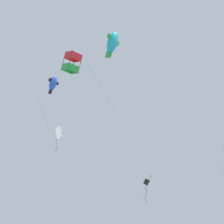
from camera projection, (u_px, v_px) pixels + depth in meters
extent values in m
cube|color=red|center=(70.00, 57.00, 35.29)|extent=(0.40, 1.33, 0.67)
cube|color=red|center=(77.00, 56.00, 34.29)|extent=(0.40, 1.33, 0.67)
cube|color=red|center=(68.00, 54.00, 34.38)|extent=(1.46, 0.19, 1.08)
cube|color=red|center=(78.00, 59.00, 35.21)|extent=(1.46, 0.19, 1.08)
cube|color=green|center=(67.00, 69.00, 35.12)|extent=(0.40, 1.33, 0.67)
cube|color=green|center=(74.00, 68.00, 34.12)|extent=(0.40, 1.33, 0.67)
cube|color=green|center=(65.00, 66.00, 34.21)|extent=(1.46, 0.19, 1.08)
cube|color=green|center=(75.00, 71.00, 35.03)|extent=(1.46, 0.19, 1.08)
cylinder|color=#332D28|center=(63.00, 61.00, 34.80)|extent=(0.73, 0.13, 2.01)
cylinder|color=#332D28|center=(73.00, 65.00, 35.62)|extent=(0.73, 0.13, 2.01)
cylinder|color=#332D28|center=(70.00, 60.00, 33.80)|extent=(0.73, 0.13, 2.01)
cylinder|color=#332D28|center=(80.00, 64.00, 34.62)|extent=(0.73, 0.13, 2.01)
ellipsoid|color=#1EB2C6|center=(112.00, 42.00, 27.82)|extent=(1.49, 1.11, 2.05)
cube|color=green|center=(110.00, 37.00, 27.49)|extent=(0.28, 0.69, 0.41)
cube|color=green|center=(116.00, 43.00, 28.24)|extent=(0.28, 0.69, 0.41)
cube|color=green|center=(109.00, 54.00, 27.62)|extent=(0.76, 0.17, 0.75)
sphere|color=black|center=(109.00, 34.00, 27.95)|extent=(0.21, 0.17, 0.19)
sphere|color=black|center=(113.00, 37.00, 28.35)|extent=(0.21, 0.17, 0.19)
cylinder|color=#47474C|center=(100.00, 85.00, 27.93)|extent=(0.93, 2.63, 4.23)
pyramid|color=green|center=(148.00, 181.00, 43.43)|extent=(2.33, 2.56, 1.48)
cube|color=black|center=(147.00, 182.00, 43.40)|extent=(0.74, 0.62, 0.96)
cube|color=black|center=(151.00, 176.00, 43.65)|extent=(0.51, 0.58, 0.17)
cylinder|color=#47474C|center=(146.00, 188.00, 43.13)|extent=(0.02, 0.01, 0.22)
cube|color=black|center=(146.00, 189.00, 43.10)|extent=(0.17, 0.05, 0.06)
cylinder|color=#47474C|center=(146.00, 189.00, 43.01)|extent=(0.05, 0.11, 0.23)
cube|color=black|center=(146.00, 190.00, 42.92)|extent=(0.16, 0.10, 0.06)
cylinder|color=#47474C|center=(146.00, 191.00, 42.90)|extent=(0.06, 0.02, 0.23)
cube|color=black|center=(147.00, 192.00, 42.87)|extent=(0.17, 0.05, 0.06)
cylinder|color=#47474C|center=(146.00, 193.00, 42.83)|extent=(0.04, 0.04, 0.23)
cube|color=black|center=(146.00, 194.00, 42.79)|extent=(0.17, 0.03, 0.06)
cylinder|color=#47474C|center=(146.00, 195.00, 42.79)|extent=(0.02, 0.16, 0.23)
cube|color=black|center=(145.00, 196.00, 42.80)|extent=(0.09, 0.16, 0.06)
cylinder|color=#47474C|center=(145.00, 197.00, 42.76)|extent=(0.03, 0.04, 0.23)
cube|color=black|center=(145.00, 197.00, 42.72)|extent=(0.14, 0.13, 0.06)
cylinder|color=#47474C|center=(145.00, 198.00, 42.69)|extent=(0.05, 0.02, 0.23)
cube|color=black|center=(145.00, 199.00, 42.67)|extent=(0.16, 0.08, 0.06)
cylinder|color=#47474C|center=(146.00, 200.00, 42.58)|extent=(0.01, 0.15, 0.23)
cube|color=black|center=(146.00, 201.00, 42.50)|extent=(0.08, 0.17, 0.06)
cylinder|color=#47474C|center=(147.00, 202.00, 42.43)|extent=(0.01, 0.10, 0.23)
cube|color=black|center=(147.00, 203.00, 42.36)|extent=(0.17, 0.06, 0.06)
cylinder|color=#47474C|center=(145.00, 217.00, 42.90)|extent=(1.74, 1.67, 7.42)
ellipsoid|color=blue|center=(53.00, 83.00, 44.26)|extent=(1.57, 1.10, 2.17)
cube|color=black|center=(51.00, 80.00, 43.92)|extent=(0.27, 0.73, 0.43)
cube|color=black|center=(56.00, 83.00, 44.68)|extent=(0.27, 0.73, 0.43)
cube|color=black|center=(50.00, 92.00, 44.09)|extent=(0.81, 0.13, 0.80)
sphere|color=black|center=(51.00, 78.00, 44.41)|extent=(0.21, 0.17, 0.20)
sphere|color=black|center=(54.00, 80.00, 44.81)|extent=(0.21, 0.17, 0.20)
cylinder|color=#47474C|center=(43.00, 112.00, 43.92)|extent=(0.09, 2.30, 4.75)
cube|color=white|center=(59.00, 133.00, 40.21)|extent=(0.88, 1.79, 1.94)
cylinder|color=black|center=(59.00, 133.00, 40.22)|extent=(0.48, 0.35, 2.22)
cylinder|color=black|center=(59.00, 131.00, 40.28)|extent=(0.62, 1.49, 0.05)
cylinder|color=#47474C|center=(56.00, 142.00, 39.78)|extent=(0.03, 0.05, 0.26)
cube|color=blue|center=(56.00, 144.00, 39.73)|extent=(0.16, 0.10, 0.06)
cylinder|color=#47474C|center=(56.00, 145.00, 39.65)|extent=(0.02, 0.07, 0.26)
cube|color=blue|center=(56.00, 146.00, 39.58)|extent=(0.15, 0.12, 0.06)
cylinder|color=#47474C|center=(57.00, 147.00, 39.52)|extent=(0.02, 0.07, 0.26)
cube|color=blue|center=(57.00, 148.00, 39.45)|extent=(0.16, 0.09, 0.06)
cylinder|color=#47474C|center=(56.00, 149.00, 39.44)|extent=(0.01, 0.14, 0.27)
cube|color=blue|center=(56.00, 150.00, 39.43)|extent=(0.16, 0.11, 0.06)
cylinder|color=#47474C|center=(56.00, 151.00, 39.42)|extent=(0.03, 0.10, 0.27)
cube|color=blue|center=(55.00, 152.00, 39.41)|extent=(0.17, 0.02, 0.06)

